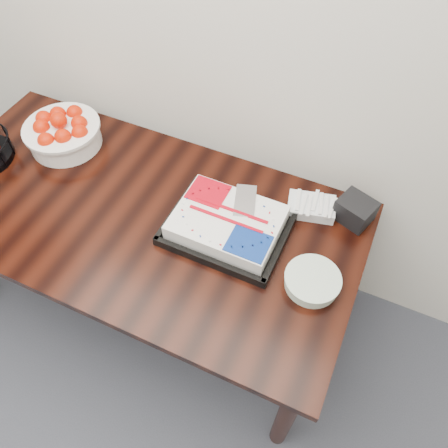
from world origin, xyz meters
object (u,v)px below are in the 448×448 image
at_px(cake_tray, 227,224).
at_px(plate_stack, 312,281).
at_px(tangerine_bowl, 62,128).
at_px(napkin_box, 355,210).
at_px(table, 139,224).

xyz_separation_m(cake_tray, plate_stack, (0.37, -0.09, -0.02)).
distance_m(tangerine_bowl, napkin_box, 1.29).
height_order(tangerine_bowl, plate_stack, tangerine_bowl).
bearing_deg(table, cake_tray, 9.58).
bearing_deg(plate_stack, table, 177.76).
bearing_deg(table, tangerine_bowl, 156.84).
height_order(tangerine_bowl, napkin_box, tangerine_bowl).
height_order(table, tangerine_bowl, tangerine_bowl).
height_order(table, plate_stack, plate_stack).
relative_size(tangerine_bowl, plate_stack, 1.69).
bearing_deg(napkin_box, plate_stack, -99.06).
height_order(cake_tray, plate_stack, cake_tray).
relative_size(table, plate_stack, 9.05).
distance_m(table, tangerine_bowl, 0.56).
relative_size(plate_stack, napkin_box, 1.48).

